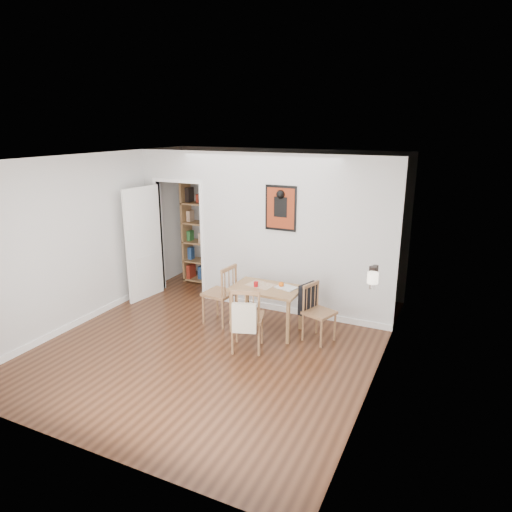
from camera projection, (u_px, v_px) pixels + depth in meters
The scene contains 15 objects.
ground at pixel (219, 339), 6.66m from camera, with size 5.20×5.20×0.00m, color #58311C.
room_shell at pixel (263, 234), 7.42m from camera, with size 5.20×5.20×5.20m.
dining_table at pixel (267, 293), 6.79m from camera, with size 1.02×0.65×0.69m.
chair_left at pixel (220, 294), 7.10m from camera, with size 0.53×0.53×0.96m.
chair_right at pixel (318, 312), 6.52m from camera, with size 0.58×0.54×0.85m.
chair_front at pixel (247, 318), 6.23m from camera, with size 0.59×0.63×0.94m.
bookshelf at pixel (204, 233), 8.80m from camera, with size 0.85×0.34×2.01m.
fireplace at pixel (375, 320), 5.83m from camera, with size 0.45×1.25×1.16m.
red_glass at pixel (256, 284), 6.77m from camera, with size 0.07×0.07×0.08m, color maroon.
orange_fruit at pixel (281, 284), 6.77m from camera, with size 0.08×0.08×0.08m, color #D6560B.
placemat at pixel (261, 285), 6.86m from camera, with size 0.39×0.29×0.00m, color beige.
notebook at pixel (286, 287), 6.74m from camera, with size 0.30×0.22×0.01m, color silver.
mantel_lamp at pixel (373, 279), 5.31m from camera, with size 0.13×0.13×0.20m.
ceramic_jar_a at pixel (373, 271), 5.81m from camera, with size 0.10×0.10×0.12m, color black.
ceramic_jar_b at pixel (376, 269), 5.96m from camera, with size 0.07×0.07×0.09m, color black.
Camera 1 is at (3.05, -5.26, 3.02)m, focal length 32.00 mm.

